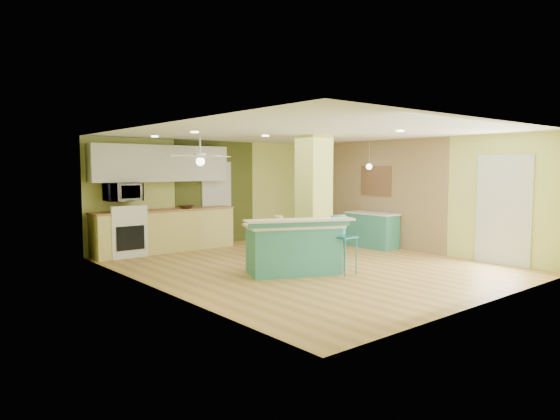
% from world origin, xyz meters
% --- Properties ---
extents(floor, '(6.00, 7.00, 0.01)m').
position_xyz_m(floor, '(0.00, 0.00, -0.01)').
color(floor, '#A6793A').
rests_on(floor, ground).
extents(ceiling, '(6.00, 7.00, 0.01)m').
position_xyz_m(ceiling, '(0.00, 0.00, 2.50)').
color(ceiling, white).
rests_on(ceiling, wall_back).
extents(wall_back, '(6.00, 0.01, 2.50)m').
position_xyz_m(wall_back, '(0.00, 3.50, 1.25)').
color(wall_back, '#D3DA74').
rests_on(wall_back, floor).
extents(wall_front, '(6.00, 0.01, 2.50)m').
position_xyz_m(wall_front, '(0.00, -3.50, 1.25)').
color(wall_front, '#D3DA74').
rests_on(wall_front, floor).
extents(wall_left, '(0.01, 7.00, 2.50)m').
position_xyz_m(wall_left, '(-3.00, 0.00, 1.25)').
color(wall_left, '#D3DA74').
rests_on(wall_left, floor).
extents(wall_right, '(0.01, 7.00, 2.50)m').
position_xyz_m(wall_right, '(3.00, 0.00, 1.25)').
color(wall_right, '#D3DA74').
rests_on(wall_right, floor).
extents(wood_panel, '(0.02, 3.40, 2.50)m').
position_xyz_m(wood_panel, '(2.99, 0.60, 1.25)').
color(wood_panel, '#84694B').
rests_on(wood_panel, floor).
extents(olive_accent, '(2.20, 0.02, 2.50)m').
position_xyz_m(olive_accent, '(0.20, 3.49, 1.25)').
color(olive_accent, '#495120').
rests_on(olive_accent, floor).
extents(interior_door, '(0.82, 0.05, 2.00)m').
position_xyz_m(interior_door, '(0.20, 3.46, 1.00)').
color(interior_door, silver).
rests_on(interior_door, floor).
extents(french_door, '(0.04, 1.08, 2.10)m').
position_xyz_m(french_door, '(2.97, -2.30, 1.05)').
color(french_door, silver).
rests_on(french_door, floor).
extents(column, '(0.55, 0.55, 2.50)m').
position_xyz_m(column, '(0.65, 0.50, 1.25)').
color(column, '#D4E369').
rests_on(column, floor).
extents(kitchen_run, '(3.25, 0.63, 0.94)m').
position_xyz_m(kitchen_run, '(-1.30, 3.20, 0.47)').
color(kitchen_run, '#E3D577').
rests_on(kitchen_run, floor).
extents(stove, '(0.76, 0.66, 1.08)m').
position_xyz_m(stove, '(-2.25, 3.19, 0.46)').
color(stove, white).
rests_on(stove, floor).
extents(upper_cabinets, '(3.20, 0.34, 0.80)m').
position_xyz_m(upper_cabinets, '(-1.30, 3.32, 1.95)').
color(upper_cabinets, silver).
rests_on(upper_cabinets, wall_back).
extents(microwave, '(0.70, 0.48, 0.39)m').
position_xyz_m(microwave, '(-2.25, 3.20, 1.35)').
color(microwave, silver).
rests_on(microwave, wall_back).
extents(ceiling_fan, '(1.41, 1.41, 0.61)m').
position_xyz_m(ceiling_fan, '(-1.10, 2.00, 2.08)').
color(ceiling_fan, white).
rests_on(ceiling_fan, ceiling).
extents(pendant_lamp, '(0.14, 0.14, 0.69)m').
position_xyz_m(pendant_lamp, '(2.65, 0.75, 1.88)').
color(pendant_lamp, silver).
rests_on(pendant_lamp, ceiling).
extents(wall_decor, '(0.03, 0.90, 0.70)m').
position_xyz_m(wall_decor, '(2.96, 0.80, 1.55)').
color(wall_decor, brown).
rests_on(wall_decor, wood_panel).
extents(peninsula, '(2.00, 1.61, 1.00)m').
position_xyz_m(peninsula, '(-0.64, -0.36, 0.46)').
color(peninsula, teal).
rests_on(peninsula, floor).
extents(bar_stool, '(0.34, 0.34, 1.03)m').
position_xyz_m(bar_stool, '(-0.02, -0.93, 0.69)').
color(bar_stool, teal).
rests_on(bar_stool, floor).
extents(side_counter, '(0.54, 1.26, 0.81)m').
position_xyz_m(side_counter, '(2.70, 0.67, 0.41)').
color(side_counter, teal).
rests_on(side_counter, floor).
extents(fruit_bowl, '(0.35, 0.35, 0.08)m').
position_xyz_m(fruit_bowl, '(-0.84, 3.11, 0.98)').
color(fruit_bowl, '#372516').
rests_on(fruit_bowl, kitchen_run).
extents(canister, '(0.14, 0.14, 0.15)m').
position_xyz_m(canister, '(-0.84, -0.18, 0.94)').
color(canister, gold).
rests_on(canister, peninsula).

